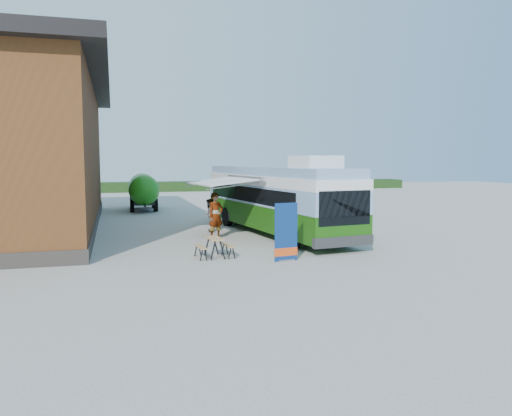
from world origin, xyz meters
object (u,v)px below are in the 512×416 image
object	(u,v)px
person_b	(209,215)
bus	(275,197)
picnic_table	(214,243)
slurry_tanker	(143,189)
person_a	(216,216)
banner	(286,237)

from	to	relation	value
person_b	bus	bearing A→B (deg)	73.85
bus	picnic_table	size ratio (longest dim) A/B	9.29
picnic_table	slurry_tanker	xyz separation A→B (m)	(-1.38, 17.64, 0.88)
person_a	slurry_tanker	xyz separation A→B (m)	(-2.23, 13.66, 0.40)
picnic_table	person_b	world-z (taller)	person_b
banner	picnic_table	bearing A→B (deg)	141.93
picnic_table	person_b	distance (m)	6.21
bus	banner	world-z (taller)	bus
bus	picnic_table	distance (m)	6.18
bus	slurry_tanker	xyz separation A→B (m)	(-5.14, 12.88, -0.29)
slurry_tanker	picnic_table	bearing A→B (deg)	-83.81
bus	slurry_tanker	size ratio (longest dim) A/B	1.79
slurry_tanker	banner	bearing A→B (deg)	-77.69
bus	picnic_table	bearing A→B (deg)	-135.88
picnic_table	bus	bearing A→B (deg)	48.64
person_a	person_b	size ratio (longest dim) A/B	1.27
bus	picnic_table	world-z (taller)	bus
person_a	slurry_tanker	bearing A→B (deg)	74.74
banner	person_b	distance (m)	7.49
banner	person_a	world-z (taller)	person_a
person_a	bus	bearing A→B (deg)	-9.48
person_b	slurry_tanker	bearing A→B (deg)	-158.58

